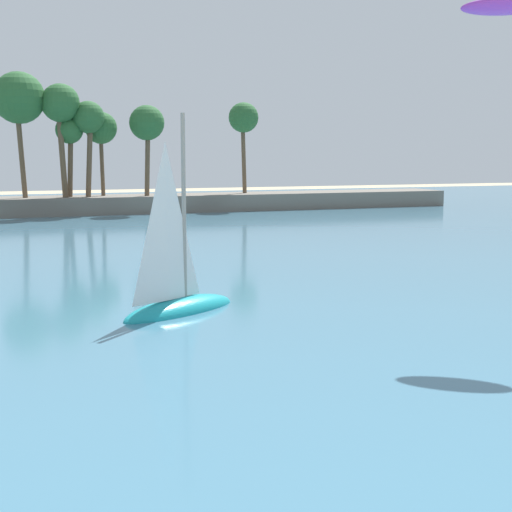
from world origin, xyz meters
The scene contains 3 objects.
sea centered at (0.00, 64.28, 0.03)m, with size 220.00×109.50×0.06m, color teal.
sailboat_mid_bay centered at (4.09, 29.71, 0.79)m, with size 5.65×4.24×8.07m.
kite_aloft_low_near_shore centered at (14.20, 23.95, 11.04)m, with size 3.03×1.03×0.42m, color purple.
Camera 1 is at (-3.36, 2.07, 6.08)m, focal length 53.40 mm.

